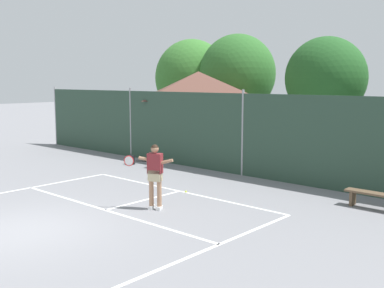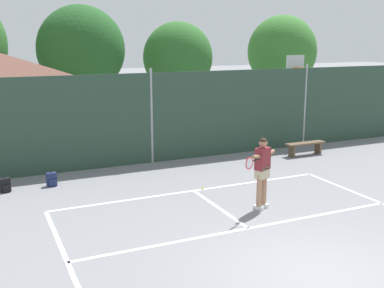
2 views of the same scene
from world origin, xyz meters
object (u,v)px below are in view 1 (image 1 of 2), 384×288
at_px(tennis_player, 155,171).
at_px(courtside_bench, 374,197).
at_px(backpack_navy, 152,164).
at_px(tennis_ball, 186,192).
at_px(backpack_black, 131,160).

xyz_separation_m(tennis_player, courtside_bench, (4.58, 4.15, -0.75)).
bearing_deg(backpack_navy, tennis_player, -42.15).
distance_m(tennis_player, courtside_bench, 6.23).
relative_size(tennis_ball, backpack_navy, 0.14).
xyz_separation_m(tennis_ball, backpack_navy, (-3.92, 2.14, 0.16)).
height_order(tennis_player, tennis_ball, tennis_player).
height_order(backpack_black, courtside_bench, courtside_bench).
distance_m(backpack_black, backpack_navy, 1.29).
bearing_deg(backpack_navy, backpack_black, -178.99).
relative_size(tennis_ball, backpack_black, 0.14).
height_order(tennis_player, backpack_navy, tennis_player).
relative_size(tennis_player, backpack_navy, 4.01).
xyz_separation_m(tennis_ball, backpack_black, (-5.21, 2.12, 0.16)).
distance_m(tennis_player, backpack_navy, 6.29).
height_order(backpack_navy, courtside_bench, courtside_bench).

